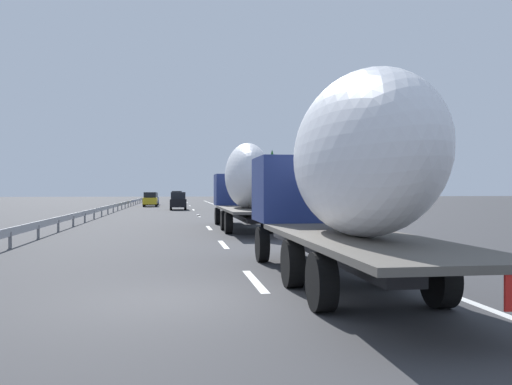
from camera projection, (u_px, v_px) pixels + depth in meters
name	position (u px, v px, depth m)	size (l,w,h in m)	color
ground_plane	(177.00, 213.00, 50.07)	(260.00, 260.00, 0.00)	#38383A
lane_stripe_0	(255.00, 281.00, 12.73)	(3.20, 0.20, 0.01)	white
lane_stripe_1	(223.00, 244.00, 21.23)	(3.20, 0.20, 0.01)	white
lane_stripe_2	(209.00, 228.00, 30.49)	(3.20, 0.20, 0.01)	white
lane_stripe_3	(199.00, 216.00, 44.58)	(3.20, 0.20, 0.01)	white
lane_stripe_4	(198.00, 215.00, 45.54)	(3.20, 0.20, 0.01)	white
lane_stripe_5	(193.00, 210.00, 58.36)	(3.20, 0.20, 0.01)	white
lane_stripe_6	(190.00, 206.00, 73.43)	(3.20, 0.20, 0.01)	white
lane_stripe_7	(190.00, 205.00, 74.96)	(3.20, 0.20, 0.01)	white
lane_stripe_8	(187.00, 202.00, 93.52)	(3.20, 0.20, 0.01)	white
edge_line_right	(231.00, 211.00, 55.81)	(110.00, 0.20, 0.01)	white
truck_lead	(244.00, 182.00, 29.29)	(13.38, 2.55, 4.54)	navy
truck_trailing	(342.00, 172.00, 12.01)	(12.00, 2.55, 4.46)	navy
car_black_suv	(178.00, 201.00, 58.63)	(4.28, 1.76, 1.91)	black
car_white_van	(177.00, 197.00, 92.97)	(4.12, 1.91, 1.97)	white
car_yellow_coupe	(150.00, 199.00, 70.16)	(4.21, 1.77, 1.85)	gold
car_blue_sedan	(152.00, 199.00, 78.24)	(4.31, 1.74, 1.76)	#28479E
road_sign	(252.00, 189.00, 48.65)	(0.10, 0.90, 3.19)	gray
tree_0	(260.00, 180.00, 73.70)	(3.03, 3.03, 5.26)	#472D19
tree_1	(252.00, 176.00, 87.06)	(3.35, 3.35, 7.19)	#472D19
tree_2	(272.00, 173.00, 67.22)	(3.40, 3.40, 7.13)	#472D19
guardrail_median	(113.00, 206.00, 52.17)	(94.00, 0.10, 0.76)	#9EA0A5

